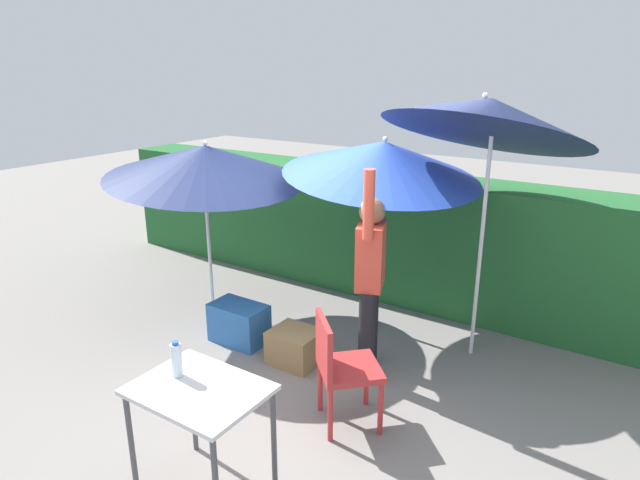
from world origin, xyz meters
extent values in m
plane|color=gray|center=(0.00, 0.00, 0.00)|extent=(24.00, 24.00, 0.00)
cube|color=#23602D|center=(0.00, 1.89, 0.73)|extent=(8.00, 0.70, 1.45)
cylinder|color=silver|center=(1.28, 0.99, 1.04)|extent=(0.04, 0.04, 2.07)
cone|color=#19234C|center=(1.23, 1.00, 2.22)|extent=(1.82, 1.79, 0.91)
sphere|color=silver|center=(1.19, 1.01, 2.39)|extent=(0.05, 0.05, 0.05)
cylinder|color=silver|center=(-1.35, 0.22, 0.76)|extent=(0.04, 0.04, 1.53)
cone|color=#19234C|center=(-1.34, 0.24, 1.70)|extent=(2.03, 2.01, 0.59)
sphere|color=silver|center=(-1.34, 0.26, 1.89)|extent=(0.05, 0.05, 0.05)
cylinder|color=silver|center=(0.26, 0.98, 0.81)|extent=(0.04, 0.04, 1.61)
cone|color=blue|center=(0.27, 0.99, 1.78)|extent=(1.96, 1.94, 0.64)
sphere|color=silver|center=(0.27, 1.01, 1.97)|extent=(0.05, 0.05, 0.05)
cylinder|color=black|center=(0.64, 0.05, 0.41)|extent=(0.14, 0.14, 0.82)
cylinder|color=black|center=(0.54, 0.31, 0.41)|extent=(0.14, 0.14, 0.82)
cube|color=#E04C38|center=(0.59, 0.18, 1.10)|extent=(0.33, 0.41, 0.56)
sphere|color=#8C6647|center=(0.59, 0.18, 1.49)|extent=(0.22, 0.22, 0.22)
cylinder|color=#E04C38|center=(0.68, -0.04, 1.60)|extent=(0.12, 0.12, 0.56)
cylinder|color=#8C6647|center=(0.51, 0.39, 1.08)|extent=(0.12, 0.12, 0.52)
cylinder|color=#B72D2D|center=(1.10, -0.56, 0.22)|extent=(0.04, 0.04, 0.44)
cylinder|color=#B72D2D|center=(0.83, -0.29, 0.22)|extent=(0.04, 0.04, 0.44)
cylinder|color=#B72D2D|center=(0.83, -0.83, 0.22)|extent=(0.04, 0.04, 0.44)
cylinder|color=#B72D2D|center=(0.56, -0.56, 0.22)|extent=(0.04, 0.04, 0.44)
cube|color=#B72D2D|center=(0.83, -0.56, 0.47)|extent=(0.62, 0.62, 0.05)
cube|color=#B72D2D|center=(0.69, -0.70, 0.69)|extent=(0.34, 0.34, 0.40)
cube|color=#2D6BB7|center=(-0.73, -0.05, 0.20)|extent=(0.56, 0.34, 0.40)
cube|color=#9E7A4C|center=(-0.03, -0.07, 0.16)|extent=(0.44, 0.38, 0.32)
cylinder|color=#4C4C51|center=(0.79, -1.44, 0.37)|extent=(0.04, 0.04, 0.75)
cylinder|color=#4C4C51|center=(0.07, -1.44, 0.37)|extent=(0.04, 0.04, 0.75)
cylinder|color=#4C4C51|center=(0.07, -1.96, 0.37)|extent=(0.04, 0.04, 0.75)
cube|color=silver|center=(0.43, -1.70, 0.76)|extent=(0.80, 0.60, 0.03)
cylinder|color=silver|center=(0.23, -1.67, 0.89)|extent=(0.07, 0.07, 0.22)
cylinder|color=#2D60B7|center=(0.23, -1.67, 1.01)|extent=(0.04, 0.04, 0.02)
camera|label=1|loc=(2.61, -3.69, 2.65)|focal=30.61mm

